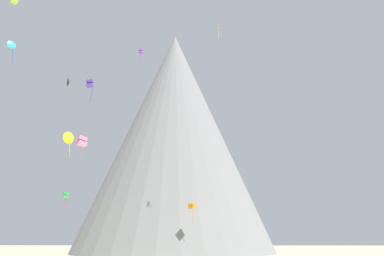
{
  "coord_description": "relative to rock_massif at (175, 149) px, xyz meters",
  "views": [
    {
      "loc": [
        6.03,
        -33.25,
        3.37
      ],
      "look_at": [
        3.59,
        48.8,
        22.34
      ],
      "focal_mm": 44.73,
      "sensor_mm": 36.0,
      "label": 1
    }
  ],
  "objects": [
    {
      "name": "kite_black_high",
      "position": [
        -20.66,
        -17.09,
        10.74
      ],
      "size": [
        1.13,
        1.63,
        1.67
      ],
      "rotation": [
        0.0,
        0.0,
        2.08
      ],
      "color": "black"
    },
    {
      "name": "kite_indigo_mid",
      "position": [
        -6.4,
        -55.73,
        -2.49
      ],
      "size": [
        0.81,
        0.72,
        2.94
      ],
      "rotation": [
        0.0,
        0.0,
        4.71
      ],
      "color": "#5138B2"
    },
    {
      "name": "kite_violet_high",
      "position": [
        -5.92,
        -18.36,
        16.8
      ],
      "size": [
        0.91,
        0.92,
        3.09
      ],
      "rotation": [
        0.0,
        0.0,
        3.47
      ],
      "color": "purple"
    },
    {
      "name": "kite_gold_high",
      "position": [
        9.58,
        -27.25,
        17.38
      ],
      "size": [
        0.41,
        0.66,
        3.01
      ],
      "rotation": [
        0.0,
        0.0,
        4.21
      ],
      "color": "gold"
    },
    {
      "name": "kite_pink_mid",
      "position": [
        -11.64,
        -38.41,
        -5.84
      ],
      "size": [
        1.87,
        1.85,
        3.08
      ],
      "rotation": [
        0.0,
        0.0,
        5.35
      ],
      "color": "pink"
    },
    {
      "name": "kite_lime_high",
      "position": [
        -22.58,
        -41.63,
        16.11
      ],
      "size": [
        1.4,
        1.39,
        1.1
      ],
      "rotation": [
        0.0,
        0.0,
        5.33
      ],
      "color": "#8CD133"
    },
    {
      "name": "kite_orange_low",
      "position": [
        4.61,
        -22.31,
        -14.54
      ],
      "size": [
        1.43,
        1.46,
        3.65
      ],
      "rotation": [
        0.0,
        0.0,
        2.61
      ],
      "color": "orange"
    },
    {
      "name": "kite_cyan_high",
      "position": [
        -23.76,
        -38.36,
        9.96
      ],
      "size": [
        1.36,
        1.37,
        3.87
      ],
      "rotation": [
        0.0,
        0.0,
        0.79
      ],
      "color": "#33BCDB"
    },
    {
      "name": "kite_yellow_mid",
      "position": [
        -12.46,
        -42.39,
        -6.15
      ],
      "size": [
        1.37,
        1.46,
        3.6
      ],
      "rotation": [
        0.0,
        0.0,
        0.83
      ],
      "color": "yellow"
    },
    {
      "name": "kite_green_low",
      "position": [
        -17.28,
        -26.02,
        -12.91
      ],
      "size": [
        1.25,
        1.23,
        3.84
      ],
      "rotation": [
        0.0,
        0.0,
        2.05
      ],
      "color": "green"
    },
    {
      "name": "rock_massif",
      "position": [
        0.0,
        0.0,
        0.0
      ],
      "size": [
        55.77,
        55.77,
        51.62
      ],
      "color": "slate",
      "rests_on": "ground_plane"
    }
  ]
}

